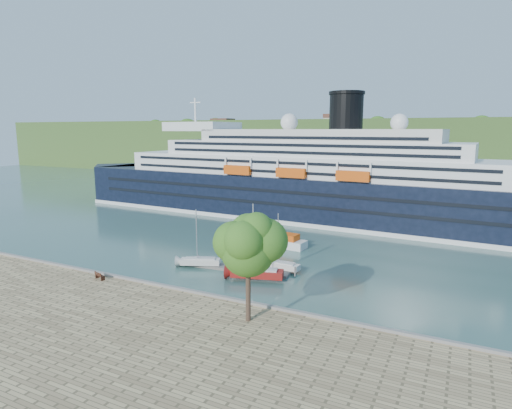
% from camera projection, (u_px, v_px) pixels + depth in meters
% --- Properties ---
extents(ground, '(400.00, 400.00, 0.00)m').
position_uv_depth(ground, '(176.00, 296.00, 52.01)').
color(ground, '#2D504B').
rests_on(ground, ground).
extents(far_hillside, '(400.00, 50.00, 24.00)m').
position_uv_depth(far_hillside, '(386.00, 149.00, 178.00)').
color(far_hillside, '#304F1F').
rests_on(far_hillside, ground).
extents(quay_coping, '(220.00, 0.50, 0.30)m').
position_uv_depth(quay_coping, '(174.00, 288.00, 51.64)').
color(quay_coping, slate).
rests_on(quay_coping, promenade).
extents(cruise_ship, '(125.09, 24.32, 27.92)m').
position_uv_depth(cruise_ship, '(289.00, 156.00, 97.49)').
color(cruise_ship, black).
rests_on(cruise_ship, ground).
extents(park_bench, '(1.81, 1.12, 1.08)m').
position_uv_depth(park_bench, '(100.00, 275.00, 54.88)').
color(park_bench, '#442113').
rests_on(park_bench, promenade).
extents(promenade_tree, '(7.31, 7.31, 12.11)m').
position_uv_depth(promenade_tree, '(248.00, 263.00, 42.10)').
color(promenade_tree, '#28641A').
rests_on(promenade_tree, promenade).
extents(floating_pontoon, '(16.96, 3.50, 0.37)m').
position_uv_depth(floating_pontoon, '(233.00, 268.00, 61.84)').
color(floating_pontoon, gray).
rests_on(floating_pontoon, ground).
extents(sailboat_white_near, '(6.58, 4.16, 8.27)m').
position_uv_depth(sailboat_white_near, '(200.00, 240.00, 62.28)').
color(sailboat_white_near, silver).
rests_on(sailboat_white_near, ground).
extents(sailboat_red, '(8.03, 4.22, 10.00)m').
position_uv_depth(sailboat_red, '(257.00, 245.00, 56.50)').
color(sailboat_red, maroon).
rests_on(sailboat_red, ground).
extents(sailboat_white_far, '(6.24, 1.96, 7.98)m').
position_uv_depth(sailboat_white_far, '(281.00, 244.00, 60.59)').
color(sailboat_white_far, silver).
rests_on(sailboat_white_far, ground).
extents(tender_launch, '(8.82, 3.80, 2.37)m').
position_uv_depth(tender_launch, '(282.00, 240.00, 73.92)').
color(tender_launch, '#DA4D0C').
rests_on(tender_launch, ground).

